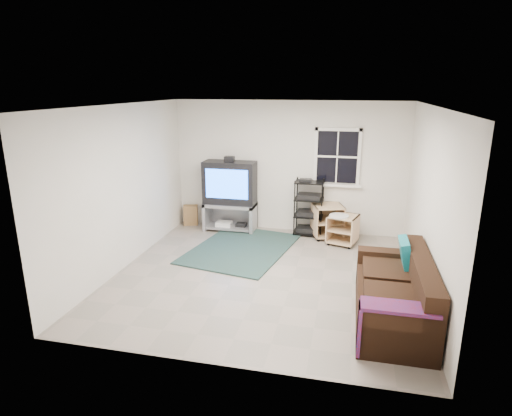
% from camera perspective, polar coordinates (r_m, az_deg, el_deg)
% --- Properties ---
extents(room, '(4.60, 4.62, 4.60)m').
position_cam_1_polar(room, '(8.42, 10.74, 6.23)').
color(room, gray).
rests_on(room, ground).
extents(tv_unit, '(1.04, 0.52, 1.53)m').
position_cam_1_polar(tv_unit, '(8.63, -3.48, 2.39)').
color(tv_unit, '#929199').
rests_on(tv_unit, ground).
extents(av_rack, '(0.56, 0.41, 1.12)m').
position_cam_1_polar(av_rack, '(8.48, 7.03, -0.40)').
color(av_rack, black).
rests_on(av_rack, ground).
extents(side_table_left, '(0.70, 0.70, 0.65)m').
position_cam_1_polar(side_table_left, '(8.47, 9.42, -1.51)').
color(side_table_left, '#DCB187').
rests_on(side_table_left, ground).
extents(side_table_right, '(0.62, 0.62, 0.58)m').
position_cam_1_polar(side_table_right, '(8.16, 11.52, -2.49)').
color(side_table_right, '#DCB187').
rests_on(side_table_right, ground).
extents(sofa, '(0.87, 1.97, 0.90)m').
position_cam_1_polar(sofa, '(5.76, 18.18, -11.14)').
color(sofa, black).
rests_on(sofa, ground).
extents(shag_rug, '(1.96, 2.44, 0.03)m').
position_cam_1_polar(shag_rug, '(7.82, -1.97, -5.40)').
color(shag_rug, black).
rests_on(shag_rug, ground).
extents(paper_bag, '(0.34, 0.27, 0.42)m').
position_cam_1_polar(paper_bag, '(9.21, -8.70, -0.94)').
color(paper_bag, olive).
rests_on(paper_bag, ground).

